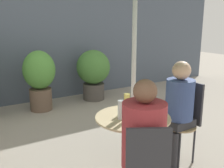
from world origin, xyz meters
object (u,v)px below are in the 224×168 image
Objects in this scene: bistro_chair_1 at (186,115)px; beer_glass_2 at (144,105)px; seated_person_1 at (179,104)px; beer_glass_3 at (127,103)px; seated_person_0 at (143,144)px; beer_glass_1 at (140,114)px; beer_glass_0 at (121,110)px; potted_plant_1 at (39,76)px; potted_plant_2 at (93,71)px; cafe_table_near at (132,131)px.

beer_glass_2 is at bearing -89.32° from bistro_chair_1.
seated_person_1 is 0.64m from beer_glass_3.
seated_person_0 is 8.11× the size of beer_glass_1.
potted_plant_1 is (-0.02, 2.70, -0.16)m from beer_glass_0.
bistro_chair_1 is 0.91× the size of potted_plant_2.
beer_glass_2 is at bearing -1.88° from cafe_table_near.
seated_person_0 reaches higher than bistro_chair_1.
beer_glass_2 is at bearing -107.09° from potted_plant_2.
beer_glass_3 is (0.02, 0.14, 0.25)m from cafe_table_near.
seated_person_0 is (-0.31, -0.56, 0.18)m from cafe_table_near.
beer_glass_3 reaches higher than beer_glass_0.
seated_person_1 is at bearing 0.54° from beer_glass_0.
beer_glass_2 is (0.28, -0.01, 0.00)m from beer_glass_0.
seated_person_1 is at bearing -120.01° from seated_person_0.
beer_glass_1 is (-0.66, -0.15, 0.06)m from seated_person_1.
seated_person_0 reaches higher than beer_glass_0.
beer_glass_3 is (0.33, 0.70, 0.07)m from seated_person_0.
potted_plant_2 is (1.02, 2.93, -0.18)m from beer_glass_1.
bistro_chair_1 is (0.79, 0.02, 0.01)m from cafe_table_near.
seated_person_0 is at bearing -115.20° from beer_glass_3.
potted_plant_1 is at bearing 92.78° from beer_glass_1.
potted_plant_2 is at bearing 69.80° from beer_glass_3.
beer_glass_0 is at bearing -140.83° from beer_glass_3.
seated_person_1 is at bearing -90.00° from bistro_chair_1.
cafe_table_near is at bearing -90.00° from bistro_chair_1.
potted_plant_1 is at bearing -161.92° from bistro_chair_1.
beer_glass_3 is 2.84m from potted_plant_2.
beer_glass_2 is (0.45, 0.56, 0.07)m from seated_person_0.
beer_glass_3 is (0.16, 0.13, 0.01)m from beer_glass_0.
beer_glass_3 is at bearing -86.49° from seated_person_0.
beer_glass_2 is 0.18× the size of potted_plant_2.
beer_glass_2 reaches higher than cafe_table_near.
seated_person_1 reaches higher than potted_plant_1.
bistro_chair_1 is 1.25m from seated_person_0.
seated_person_0 reaches higher than potted_plant_1.
seated_person_0 is 1.12m from seated_person_1.
beer_glass_2 is at bearing -50.27° from beer_glass_3.
seated_person_0 reaches higher than beer_glass_2.
beer_glass_0 is at bearing -90.64° from bistro_chair_1.
bistro_chair_1 is at bearing 0.66° from beer_glass_0.
seated_person_0 reaches higher than beer_glass_3.
potted_plant_2 reaches higher than beer_glass_3.
potted_plant_2 reaches higher than bistro_chair_1.
bistro_chair_1 is 0.85m from beer_glass_1.
beer_glass_0 is at bearing -112.19° from potted_plant_2.
seated_person_0 is at bearing -92.67° from potted_plant_1.
beer_glass_0 is at bearing 177.00° from cafe_table_near.
potted_plant_2 is (0.98, 2.66, -0.20)m from beer_glass_3.
bistro_chair_1 is 0.96m from beer_glass_0.
beer_glass_3 reaches higher than cafe_table_near.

